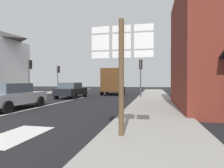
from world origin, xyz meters
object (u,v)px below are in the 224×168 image
Objects in this scene: sedan_near at (11,96)px; traffic_light_far_left at (58,73)px; route_sign_post at (121,65)px; traffic_light_near_left at (30,70)px; delivery_truck at (113,81)px; traffic_light_near_right at (141,70)px; sedan_far at (71,90)px.

traffic_light_far_left is at bearing 108.45° from sedan_near.
traffic_light_near_left reaches higher than route_sign_post.
route_sign_post is at bearing -77.24° from delivery_truck.
traffic_light_near_right is 11.28m from traffic_light_near_left.
traffic_light_far_left is (-4.70, 6.18, 1.95)m from sedan_far.
delivery_truck is 1.43× the size of traffic_light_near_right.
sedan_near is 14.80m from traffic_light_far_left.
delivery_truck is at bearing 61.07° from sedan_far.
delivery_truck is (3.04, 13.14, 0.89)m from sedan_near.
sedan_far is 6.23m from delivery_truck.
sedan_near is 1.15× the size of traffic_light_far_left.
route_sign_post is 21.49m from traffic_light_far_left.
traffic_light_near_left is at bearing -90.00° from traffic_light_far_left.
sedan_far is 0.82× the size of delivery_truck.
traffic_light_near_right is (6.57, 0.75, 1.91)m from sedan_far.
route_sign_post is at bearing -59.88° from sedan_far.
traffic_light_far_left is at bearing 90.00° from traffic_light_near_left.
traffic_light_near_left is at bearing -146.30° from delivery_truck.
sedan_far is (0.06, 7.74, 0.00)m from sedan_near.
traffic_light_far_left is at bearing 174.19° from delivery_truck.
sedan_far is at bearing 120.12° from route_sign_post.
delivery_truck is at bearing 127.65° from traffic_light_near_right.
sedan_far is 1.16× the size of traffic_light_far_left.
route_sign_post is 0.85× the size of traffic_light_near_left.
traffic_light_near_right is 0.99× the size of traffic_light_far_left.
traffic_light_far_left is (-11.27, 5.43, 0.04)m from traffic_light_near_right.
delivery_truck is 1.41× the size of traffic_light_far_left.
sedan_near is at bearing 149.15° from route_sign_post.
traffic_light_near_left reaches higher than sedan_near.
traffic_light_near_right reaches higher than route_sign_post.
delivery_truck is 1.36× the size of traffic_light_near_left.
route_sign_post is 0.89× the size of traffic_light_near_right.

